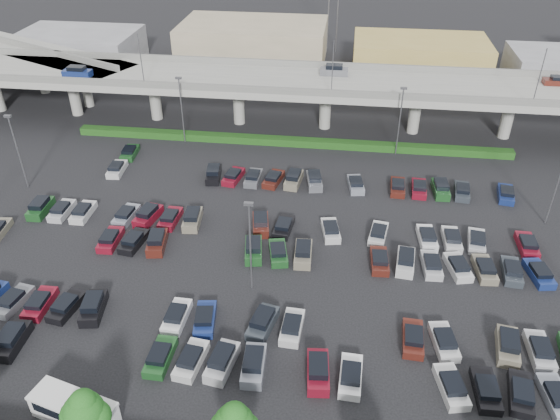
% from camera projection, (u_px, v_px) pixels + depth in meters
% --- Properties ---
extents(ground, '(280.00, 280.00, 0.00)m').
position_uv_depth(ground, '(264.00, 241.00, 62.45)').
color(ground, black).
extents(overpass, '(150.00, 13.00, 15.80)m').
position_uv_depth(overpass, '(293.00, 85.00, 85.24)').
color(overpass, gray).
rests_on(overpass, ground).
extents(on_ramp, '(50.93, 30.13, 8.80)m').
position_uv_depth(on_ramp, '(19.00, 51.00, 100.04)').
color(on_ramp, gray).
rests_on(on_ramp, ground).
extents(hedge, '(66.00, 1.60, 1.10)m').
position_uv_depth(hedge, '(289.00, 142.00, 82.91)').
color(hedge, '#153A11').
rests_on(hedge, ground).
extents(shuttle_bus, '(7.34, 4.08, 2.24)m').
position_uv_depth(shuttle_bus, '(74.00, 409.00, 42.18)').
color(shuttle_bus, silver).
rests_on(shuttle_bus, ground).
extents(parked_cars, '(63.08, 41.61, 1.67)m').
position_uv_depth(parked_cars, '(265.00, 260.00, 58.56)').
color(parked_cars, black).
rests_on(parked_cars, ground).
extents(light_poles, '(66.90, 48.38, 10.30)m').
position_uv_depth(light_poles, '(229.00, 183.00, 61.14)').
color(light_poles, '#54555A').
rests_on(light_poles, ground).
extents(distant_buildings, '(138.00, 24.00, 9.00)m').
position_uv_depth(distant_buildings, '(370.00, 51.00, 110.40)').
color(distant_buildings, gray).
rests_on(distant_buildings, ground).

